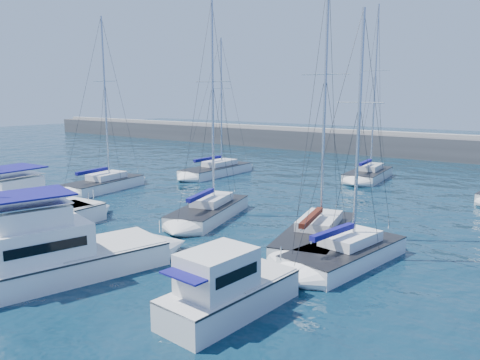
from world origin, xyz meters
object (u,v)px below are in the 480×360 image
Objects in this scene: motor_yacht_port_outer at (29,216)px; sailboat_mid_d at (317,235)px; motor_yacht_port_inner at (28,214)px; sailboat_back_a at (217,170)px; sailboat_mid_c at (209,211)px; sailboat_back_b at (368,174)px; motor_yacht_stbd_outer at (226,292)px; sailboat_mid_e at (346,253)px; motor_yacht_stbd_inner at (54,256)px; sailboat_mid_a at (104,184)px.

sailboat_mid_d is at bearing 35.03° from motor_yacht_port_outer.
motor_yacht_port_outer is at bearing 145.40° from motor_yacht_port_inner.
sailboat_mid_d is 25.21m from sailboat_back_a.
sailboat_mid_c is 22.03m from sailboat_back_b.
motor_yacht_stbd_outer is 0.48× the size of sailboat_mid_e.
sailboat_back_a is at bearing 129.15° from motor_yacht_stbd_inner.
sailboat_back_b is at bearing 90.70° from sailboat_mid_d.
motor_yacht_port_outer is 0.42× the size of sailboat_back_b.
sailboat_mid_c reaches higher than motor_yacht_stbd_outer.
motor_yacht_port_outer is at bearing -143.94° from sailboat_mid_c.
motor_yacht_stbd_inner is 14.60m from sailboat_mid_e.
sailboat_mid_c is at bearing 162.89° from sailboat_mid_d.
motor_yacht_stbd_outer is 0.42× the size of sailboat_mid_c.
sailboat_mid_c is 0.97× the size of sailboat_mid_d.
sailboat_back_a is at bearing 129.63° from sailboat_mid_d.
sailboat_mid_a is at bearing 156.89° from sailboat_mid_c.
motor_yacht_port_outer is at bearing -65.14° from sailboat_mid_a.
sailboat_back_a is (-22.86, 17.29, 0.00)m from sailboat_mid_e.
sailboat_back_a is (-4.04, 24.07, -0.62)m from motor_yacht_port_inner.
sailboat_mid_e reaches higher than motor_yacht_port_inner.
motor_yacht_stbd_outer is 33.39m from sailboat_back_a.
motor_yacht_stbd_outer is at bearing 26.97° from motor_yacht_stbd_inner.
sailboat_mid_c is at bearing -104.13° from sailboat_back_b.
motor_yacht_port_outer is at bearing -81.32° from sailboat_back_a.
sailboat_mid_c is at bearing 110.19° from motor_yacht_stbd_inner.
motor_yacht_stbd_outer is 10.50m from sailboat_mid_d.
motor_yacht_stbd_inner is 0.68× the size of sailboat_back_a.
motor_yacht_port_outer is 18.48m from sailboat_mid_d.
sailboat_back_b reaches higher than sailboat_mid_d.
sailboat_mid_a is at bearing 151.30° from motor_yacht_stbd_inner.
motor_yacht_port_inner is 1.39× the size of motor_yacht_stbd_outer.
sailboat_back_a is at bearing 151.86° from sailboat_mid_e.
sailboat_mid_c reaches higher than motor_yacht_stbd_inner.
sailboat_mid_e is at bearing -50.77° from sailboat_mid_d.
motor_yacht_stbd_inner is (8.43, -3.47, 0.00)m from motor_yacht_port_inner.
sailboat_back_a is at bearing 134.36° from motor_yacht_stbd_outer.
sailboat_back_a is at bearing 96.44° from motor_yacht_port_inner.
sailboat_mid_e is 0.74× the size of sailboat_back_b.
sailboat_back_b is at bearing 41.17° from sailboat_mid_a.
sailboat_mid_d is (-1.31, 10.41, -0.42)m from motor_yacht_stbd_outer.
sailboat_mid_c is (-1.22, 12.93, -0.60)m from motor_yacht_stbd_inner.
sailboat_mid_a is 23.43m from sailboat_mid_d.
sailboat_mid_c is (7.20, 9.47, -0.60)m from motor_yacht_port_inner.
motor_yacht_port_inner is 9.11m from motor_yacht_stbd_inner.
motor_yacht_port_inner is 0.58× the size of sailboat_mid_c.
motor_yacht_stbd_outer is at bearing -8.13° from motor_yacht_port_inner.
sailboat_back_b reaches higher than motor_yacht_stbd_inner.
motor_yacht_stbd_outer is at bearing -50.51° from sailboat_back_a.
motor_yacht_port_outer is 17.66m from motor_yacht_stbd_outer.
motor_yacht_port_outer is at bearing 172.20° from motor_yacht_stbd_inner.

